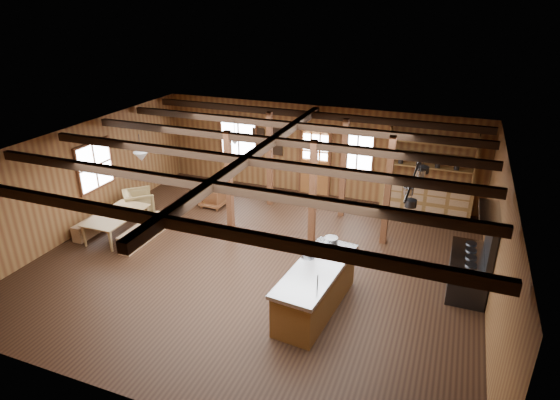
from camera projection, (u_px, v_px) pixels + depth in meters
name	position (u px, v px, depth m)	size (l,w,h in m)	color
room	(257.00, 208.00, 10.52)	(10.04, 9.04, 2.84)	black
ceiling_joists	(259.00, 151.00, 10.16)	(9.80, 8.82, 0.18)	black
timber_posts	(307.00, 179.00, 12.13)	(3.95, 2.35, 2.80)	#412312
back_door	(315.00, 167.00, 14.53)	(1.02, 0.08, 2.15)	brown
window_back_left	(239.00, 136.00, 15.11)	(1.32, 0.06, 1.32)	white
window_back_right	(358.00, 149.00, 13.82)	(1.02, 0.06, 1.32)	white
window_left	(95.00, 166.00, 12.51)	(0.14, 1.24, 1.32)	white
notice_boards	(270.00, 139.00, 14.73)	(1.08, 0.03, 0.90)	silver
back_counter	(426.00, 194.00, 13.31)	(2.55, 0.60, 2.45)	brown
pendant_lamps	(190.00, 148.00, 11.78)	(1.86, 2.36, 0.66)	#29292B
pot_rack	(416.00, 184.00, 9.48)	(0.36, 3.00, 0.45)	#29292B
kitchen_island	(316.00, 288.00, 9.23)	(1.13, 2.58, 1.20)	brown
step_stool	(312.00, 293.00, 9.54)	(0.48, 0.34, 0.43)	brown
commercial_range	(472.00, 266.00, 9.74)	(0.78, 1.50, 1.85)	#29292B
dining_table	(119.00, 225.00, 12.15)	(1.73, 0.97, 0.61)	olive
bench_wall	(96.00, 224.00, 12.44)	(0.28, 1.50, 0.41)	brown
bench_aisle	(144.00, 232.00, 11.93)	(0.31, 1.67, 0.46)	brown
armchair_a	(212.00, 191.00, 14.16)	(0.76, 0.79, 0.72)	brown
armchair_b	(213.00, 196.00, 13.87)	(0.67, 0.69, 0.62)	brown
armchair_c	(139.00, 203.00, 13.31)	(0.78, 0.80, 0.73)	olive
counter_pot	(331.00, 241.00, 9.86)	(0.29, 0.29, 0.17)	silver
bowl	(308.00, 253.00, 9.52)	(0.29, 0.29, 0.07)	silver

